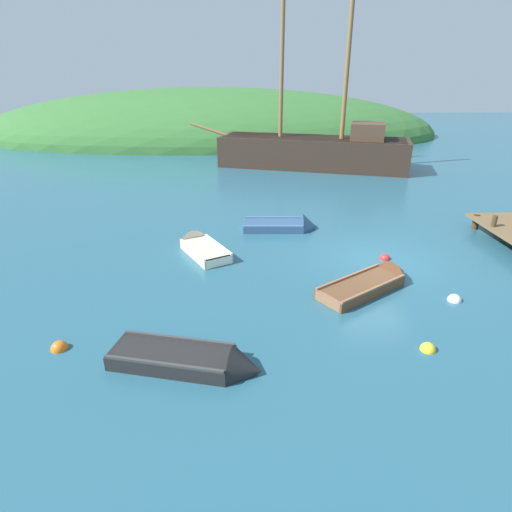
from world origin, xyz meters
name	(u,v)px	position (x,y,z in m)	size (l,w,h in m)	color
ground_plane	(377,260)	(0.00, 0.00, 0.00)	(120.00, 120.00, 0.00)	#285B70
shore_hill	(210,135)	(-8.22, 33.56, 0.00)	(49.14, 24.29, 9.82)	#387033
sailing_ship	(314,156)	(0.35, 16.36, 0.84)	(15.74, 7.22, 12.21)	#38281E
rowboat_outer_right	(195,363)	(-6.16, -5.87, 0.12)	(3.75, 1.87, 1.03)	black
rowboat_outer_left	(373,283)	(-0.76, -2.03, 0.10)	(3.68, 3.00, 1.05)	brown
rowboat_far	(287,227)	(-2.99, 3.47, 0.10)	(3.29, 1.38, 1.21)	#335175
rowboat_near_dock	(200,248)	(-6.60, 1.13, 0.11)	(2.36, 3.10, 1.07)	beige
buoy_red	(385,259)	(0.31, 0.09, 0.00)	(0.40, 0.40, 0.40)	red
buoy_yellow	(428,350)	(-0.40, -5.44, 0.00)	(0.39, 0.39, 0.39)	yellow
buoy_orange	(60,349)	(-9.63, -5.03, 0.00)	(0.43, 0.43, 0.43)	orange
buoy_white	(454,301)	(1.43, -3.04, 0.00)	(0.41, 0.41, 0.41)	white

